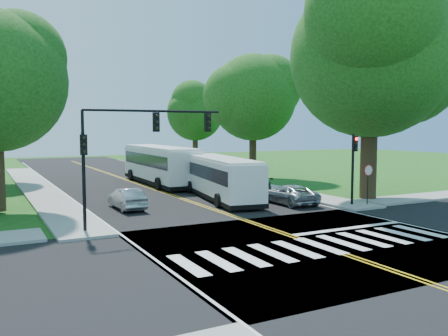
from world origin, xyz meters
TOP-DOWN VIEW (x-y plane):
  - ground at (0.00, 0.00)m, footprint 140.00×140.00m
  - road at (0.00, 18.00)m, footprint 14.00×96.00m
  - cross_road at (0.00, 0.00)m, footprint 60.00×12.00m
  - center_line at (0.00, 22.00)m, footprint 0.36×70.00m
  - edge_line_w at (-6.80, 22.00)m, footprint 0.12×70.00m
  - edge_line_e at (6.80, 22.00)m, footprint 0.12×70.00m
  - crosswalk at (0.00, -0.50)m, footprint 12.60×3.00m
  - stop_bar at (3.50, 1.60)m, footprint 6.60×0.40m
  - sidewalk_nw at (-8.30, 25.00)m, footprint 2.60×40.00m
  - sidewalk_ne at (8.30, 25.00)m, footprint 2.60×40.00m
  - tree_ne_big at (11.00, 8.00)m, footprint 10.80×10.80m
  - tree_east_mid at (11.50, 24.00)m, footprint 8.40×8.40m
  - tree_east_far at (12.50, 40.00)m, footprint 7.20×7.20m
  - signal_nw at (-5.86, 6.43)m, footprint 7.15×0.46m
  - signal_ne at (8.20, 6.44)m, footprint 0.30×0.46m
  - stop_sign at (9.00, 5.98)m, footprint 0.76×0.08m
  - bus_lead at (2.30, 13.10)m, footprint 4.21×11.42m
  - bus_follow at (1.57, 23.34)m, footprint 3.30×12.83m
  - hatchback at (-4.60, 12.05)m, footprint 1.44×3.89m
  - suv at (5.27, 9.14)m, footprint 2.09×4.50m
  - dark_sedan at (5.29, 15.09)m, footprint 3.33×4.82m

SIDE VIEW (x-z plane):
  - ground at x=0.00m, z-range 0.00..0.00m
  - road at x=0.00m, z-range 0.00..0.01m
  - cross_road at x=0.00m, z-range 0.00..0.01m
  - center_line at x=0.00m, z-range 0.01..0.02m
  - edge_line_w at x=-6.80m, z-range 0.01..0.02m
  - edge_line_e at x=6.80m, z-range 0.01..0.02m
  - crosswalk at x=0.00m, z-range 0.01..0.02m
  - stop_bar at x=3.50m, z-range 0.01..0.02m
  - sidewalk_nw at x=-8.30m, z-range 0.00..0.15m
  - sidewalk_ne at x=8.30m, z-range 0.00..0.15m
  - suv at x=5.27m, z-range 0.01..1.26m
  - hatchback at x=-4.60m, z-range 0.01..1.28m
  - dark_sedan at x=5.29m, z-range 0.01..1.31m
  - bus_lead at x=2.30m, z-range 0.09..2.98m
  - bus_follow at x=1.57m, z-range 0.10..3.41m
  - stop_sign at x=9.00m, z-range 0.77..3.30m
  - signal_ne at x=8.20m, z-range 0.76..5.16m
  - signal_nw at x=-5.86m, z-range 1.55..7.21m
  - tree_east_far at x=12.50m, z-range 1.69..12.03m
  - tree_east_mid at x=11.50m, z-range 1.89..13.82m
  - tree_ne_big at x=11.00m, z-range 2.17..17.08m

